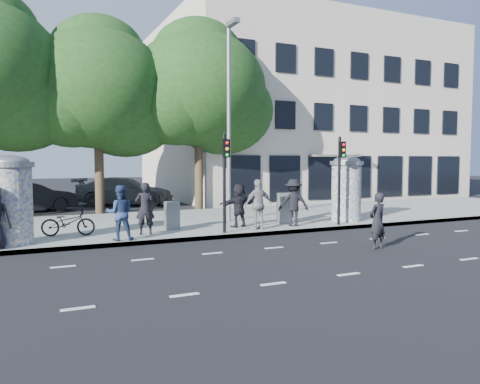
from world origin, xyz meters
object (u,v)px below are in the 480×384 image
traffic_pole_far (340,171)px  ped_e (258,204)px  ad_column_right (346,187)px  man_road (377,221)px  cabinet_right (285,208)px  ped_f (239,205)px  cabinet_left (172,215)px  traffic_pole_near (225,173)px  street_lamp (229,107)px  ad_column_left (11,198)px  ped_b (145,208)px  bicycle (68,222)px  ped_d (293,203)px  car_mid (28,197)px  ped_c (120,213)px  car_right (125,191)px

traffic_pole_far → ped_e: 3.59m
ad_column_right → man_road: 5.37m
ad_column_right → cabinet_right: 2.80m
ped_f → cabinet_right: ped_f is taller
ad_column_right → cabinet_left: 7.30m
traffic_pole_near → street_lamp: size_ratio=0.42×
ad_column_left → ped_b: 4.07m
ped_b → ped_f: (3.61, 0.30, -0.06)m
traffic_pole_far → cabinet_left: traffic_pole_far is taller
traffic_pole_near → ped_f: 1.99m
cabinet_right → cabinet_left: bearing=-172.0°
bicycle → traffic_pole_near: bearing=-93.6°
ped_b → cabinet_left: 1.40m
ped_d → ped_e: ped_e is taller
bicycle → car_mid: size_ratio=0.36×
bicycle → cabinet_left: size_ratio=1.68×
ped_b → cabinet_right: (5.71, 0.46, -0.28)m
traffic_pole_far → cabinet_left: size_ratio=3.34×
bicycle → cabinet_left: (3.53, -0.06, 0.06)m
ped_c → man_road: ped_c is taller
ped_c → ad_column_right: bearing=-164.6°
ad_column_right → ped_b: size_ratio=1.50×
traffic_pole_near → ped_e: traffic_pole_near is taller
bicycle → cabinet_right: bearing=-77.7°
cabinet_left → ad_column_right: bearing=-8.9°
ad_column_right → ad_column_left: bearing=-179.1°
ad_column_left → ped_f: 7.68m
ped_d → car_mid: bearing=-30.6°
ad_column_right → ped_f: (-4.76, 0.23, -0.57)m
car_mid → car_right: 5.52m
ped_f → man_road: (2.28, -4.95, -0.12)m
ped_c → cabinet_right: (6.68, 1.25, -0.26)m
traffic_pole_far → ped_e: bearing=175.5°
ped_b → ped_d: 5.60m
traffic_pole_near → cabinet_left: (-1.42, 1.56, -1.57)m
ped_c → ped_d: (6.56, 0.43, 0.03)m
ped_b → ped_e: (3.98, -0.58, 0.03)m
ped_c → man_road: 7.88m
cabinet_right → traffic_pole_far: bearing=-27.1°
street_lamp → cabinet_right: (1.74, -1.53, -4.04)m
ped_c → ped_e: bearing=-167.4°
traffic_pole_near → cabinet_left: 2.63m
ped_b → cabinet_left: size_ratio=1.73×
ad_column_right → car_mid: (-11.92, 10.19, -0.77)m
street_lamp → cabinet_right: street_lamp is taller
ped_c → ped_b: bearing=-130.9°
traffic_pole_near → man_road: (3.33, -3.81, -1.38)m
street_lamp → cabinet_left: bearing=-155.6°
man_road → car_mid: bearing=-68.2°
street_lamp → car_mid: street_lamp is taller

